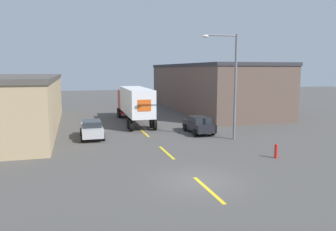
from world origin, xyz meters
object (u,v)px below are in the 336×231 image
semi_truck (134,102)px  street_lamp (232,79)px  parked_car_left_far (92,129)px  parked_car_right_mid (199,124)px  fire_hydrant (276,151)px

semi_truck → street_lamp: bearing=-60.0°
parked_car_left_far → street_lamp: (11.32, -3.87, 4.32)m
semi_truck → parked_car_left_far: (-5.07, -7.37, -1.55)m
parked_car_right_mid → fire_hydrant: size_ratio=4.46×
street_lamp → fire_hydrant: (0.29, -6.21, -4.65)m
semi_truck → parked_car_right_mid: size_ratio=2.77×
parked_car_right_mid → street_lamp: street_lamp is taller
parked_car_left_far → street_lamp: bearing=-18.9°
street_lamp → fire_hydrant: 7.76m
parked_car_right_mid → fire_hydrant: (1.84, -9.62, -0.33)m
parked_car_left_far → street_lamp: street_lamp is taller
semi_truck → parked_car_right_mid: bearing=-58.1°
semi_truck → fire_hydrant: size_ratio=12.37×
parked_car_left_far → fire_hydrant: 15.38m
semi_truck → parked_car_right_mid: semi_truck is taller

